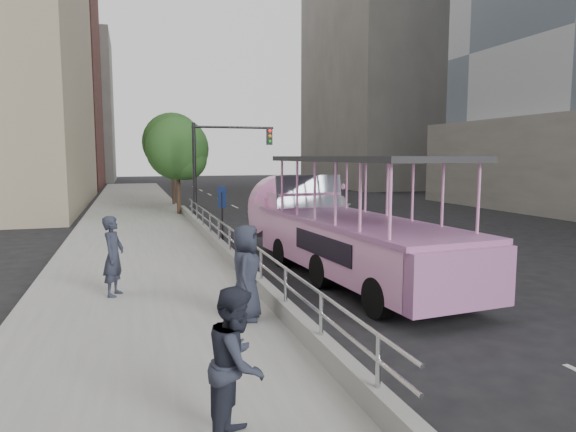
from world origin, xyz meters
name	(u,v)px	position (x,y,z in m)	size (l,w,h in m)	color
ground	(348,278)	(0.00, 0.00, 0.00)	(160.00, 160.00, 0.00)	black
sidewalk	(138,233)	(-5.75, 10.00, 0.15)	(5.50, 80.00, 0.30)	#9E9E99
kerb_wall	(230,255)	(-3.12, 2.00, 0.48)	(0.24, 30.00, 0.36)	gray
guardrail	(230,234)	(-3.12, 2.00, 1.14)	(0.07, 22.00, 0.71)	#B3B3B8
duck_boat	(338,231)	(-0.11, 0.51, 1.32)	(3.47, 10.86, 3.55)	black
car	(335,207)	(4.83, 12.80, 0.72)	(1.70, 4.22, 1.44)	silver
pedestrian_near	(113,256)	(-6.44, -1.13, 1.24)	(0.69, 0.45, 1.88)	#232633
pedestrian_mid	(237,363)	(-4.92, -8.00, 1.20)	(0.87, 0.68, 1.80)	#232633
pedestrian_far	(246,273)	(-3.88, -3.78, 1.26)	(0.94, 0.61, 1.91)	#232633
parking_sign	(222,210)	(-2.74, 5.49, 1.55)	(0.23, 0.51, 2.42)	black
traffic_signal	(218,157)	(-1.70, 12.50, 3.50)	(4.20, 0.32, 5.20)	black
street_tree_near	(179,151)	(-3.30, 15.93, 3.82)	(3.52, 3.52, 5.72)	#352118
street_tree_far	(174,145)	(-3.10, 21.93, 4.31)	(3.97, 3.97, 6.45)	#352118
midrise_brick	(6,65)	(-18.00, 48.00, 13.00)	(18.00, 16.00, 26.00)	brown
midrise_stone_a	(408,50)	(26.00, 42.00, 16.00)	(20.00, 20.00, 32.00)	gray
midrise_stone_b	(51,108)	(-16.00, 64.00, 10.00)	(16.00, 14.00, 20.00)	gray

